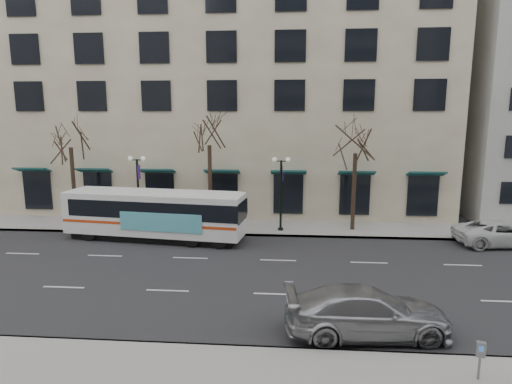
# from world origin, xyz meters

# --- Properties ---
(ground) EXTENTS (160.00, 160.00, 0.00)m
(ground) POSITION_xyz_m (0.00, 0.00, 0.00)
(ground) COLOR black
(ground) RESTS_ON ground
(sidewalk_far) EXTENTS (80.00, 4.00, 0.15)m
(sidewalk_far) POSITION_xyz_m (5.00, 9.00, 0.07)
(sidewalk_far) COLOR gray
(sidewalk_far) RESTS_ON ground
(building_hotel) EXTENTS (40.00, 20.00, 24.00)m
(building_hotel) POSITION_xyz_m (-2.00, 21.00, 12.00)
(building_hotel) COLOR tan
(building_hotel) RESTS_ON ground
(tree_far_left) EXTENTS (3.60, 3.60, 8.34)m
(tree_far_left) POSITION_xyz_m (-10.00, 8.80, 6.70)
(tree_far_left) COLOR black
(tree_far_left) RESTS_ON ground
(tree_far_mid) EXTENTS (3.60, 3.60, 8.55)m
(tree_far_mid) POSITION_xyz_m (0.00, 8.80, 6.91)
(tree_far_mid) COLOR black
(tree_far_mid) RESTS_ON ground
(tree_far_right) EXTENTS (3.60, 3.60, 8.06)m
(tree_far_right) POSITION_xyz_m (10.00, 8.80, 6.42)
(tree_far_right) COLOR black
(tree_far_right) RESTS_ON ground
(lamp_post_left) EXTENTS (1.22, 0.45, 5.21)m
(lamp_post_left) POSITION_xyz_m (-4.99, 8.20, 2.94)
(lamp_post_left) COLOR black
(lamp_post_left) RESTS_ON ground
(lamp_post_right) EXTENTS (1.22, 0.45, 5.21)m
(lamp_post_right) POSITION_xyz_m (5.01, 8.20, 2.94)
(lamp_post_right) COLOR black
(lamp_post_right) RESTS_ON ground
(city_bus) EXTENTS (11.96, 3.97, 3.18)m
(city_bus) POSITION_xyz_m (-3.04, 5.79, 1.74)
(city_bus) COLOR white
(city_bus) RESTS_ON ground
(silver_car) EXTENTS (6.26, 3.03, 1.76)m
(silver_car) POSITION_xyz_m (8.47, -5.63, 0.88)
(silver_car) COLOR #A1A2A8
(silver_car) RESTS_ON ground
(white_pickup) EXTENTS (5.81, 3.11, 1.55)m
(white_pickup) POSITION_xyz_m (18.75, 6.20, 0.78)
(white_pickup) COLOR silver
(white_pickup) RESTS_ON ground
(pay_station) EXTENTS (0.30, 0.24, 1.21)m
(pay_station) POSITION_xyz_m (11.32, -8.40, 1.03)
(pay_station) COLOR gray
(pay_station) RESTS_ON sidewalk_near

